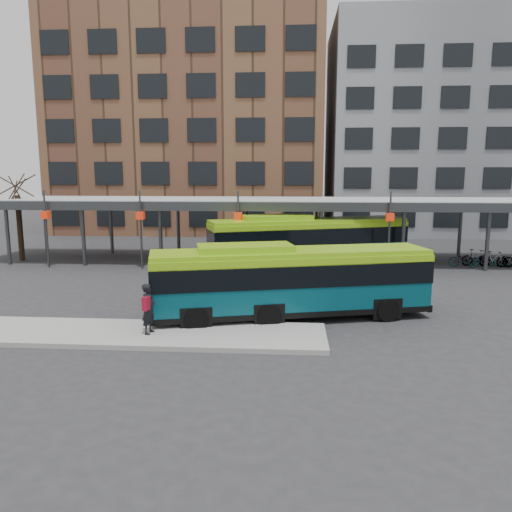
{
  "coord_description": "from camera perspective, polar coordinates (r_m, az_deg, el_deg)",
  "views": [
    {
      "loc": [
        0.19,
        -20.12,
        5.93
      ],
      "look_at": [
        -1.53,
        4.25,
        1.8
      ],
      "focal_mm": 35.0,
      "sensor_mm": 36.0,
      "label": 1
    }
  ],
  "objects": [
    {
      "name": "bus_front",
      "position": [
        20.29,
        3.87,
        -2.72
      ],
      "size": [
        11.46,
        5.06,
        3.09
      ],
      "rotation": [
        0.0,
        0.0,
        0.25
      ],
      "color": "#07414D",
      "rests_on": "ground"
    },
    {
      "name": "canopy",
      "position": [
        33.06,
        3.63,
        6.06
      ],
      "size": [
        40.0,
        6.53,
        4.8
      ],
      "color": "#999B9E",
      "rests_on": "ground"
    },
    {
      "name": "boarding_island",
      "position": [
        18.97,
        -13.79,
        -8.62
      ],
      "size": [
        14.0,
        3.0,
        0.18
      ],
      "primitive_type": "cube",
      "color": "gray",
      "rests_on": "ground"
    },
    {
      "name": "pedestrian",
      "position": [
        18.33,
        -12.18,
        -5.86
      ],
      "size": [
        0.54,
        0.73,
        1.83
      ],
      "rotation": [
        0.0,
        0.0,
        1.41
      ],
      "color": "black",
      "rests_on": "boarding_island"
    },
    {
      "name": "bike_rack",
      "position": [
        35.24,
        26.61,
        -0.33
      ],
      "size": [
        7.58,
        1.65,
        1.07
      ],
      "color": "slate",
      "rests_on": "ground"
    },
    {
      "name": "ground",
      "position": [
        20.98,
        3.38,
        -6.84
      ],
      "size": [
        120.0,
        120.0,
        0.0
      ],
      "primitive_type": "plane",
      "color": "#28282B",
      "rests_on": "ground"
    },
    {
      "name": "building_brick",
      "position": [
        53.35,
        -7.23,
        14.97
      ],
      "size": [
        26.0,
        14.0,
        22.0
      ],
      "primitive_type": "cube",
      "color": "brown",
      "rests_on": "ground"
    },
    {
      "name": "tree",
      "position": [
        37.08,
        -25.4,
        3.25
      ],
      "size": [
        1.64,
        1.64,
        5.6
      ],
      "color": "black",
      "rests_on": "ground"
    },
    {
      "name": "bus_rear",
      "position": [
        30.84,
        5.91,
        1.76
      ],
      "size": [
        12.38,
        6.55,
        3.37
      ],
      "rotation": [
        0.0,
        0.0,
        0.34
      ],
      "color": "#07414D",
      "rests_on": "ground"
    },
    {
      "name": "building_grey",
      "position": [
        54.62,
        21.45,
        13.22
      ],
      "size": [
        24.0,
        14.0,
        20.0
      ],
      "primitive_type": "cube",
      "color": "slate",
      "rests_on": "ground"
    }
  ]
}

